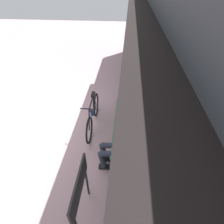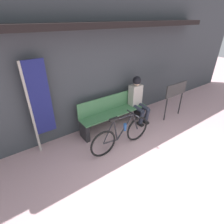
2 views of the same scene
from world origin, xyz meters
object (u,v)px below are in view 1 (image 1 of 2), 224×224
at_px(park_bench_near, 126,125).
at_px(person_seated, 120,140).
at_px(bicycle, 93,115).
at_px(signboard, 80,190).
at_px(banner_pole, 134,62).

xyz_separation_m(park_bench_near, person_seated, (0.74, -0.11, 0.32)).
height_order(park_bench_near, bicycle, park_bench_near).
height_order(park_bench_near, person_seated, person_seated).
bearing_deg(bicycle, person_seated, 32.76).
distance_m(park_bench_near, bicycle, 0.89).
distance_m(park_bench_near, person_seated, 0.81).
bearing_deg(person_seated, signboard, -26.52).
distance_m(bicycle, banner_pole, 1.87).
distance_m(park_bench_near, signboard, 1.86).
height_order(bicycle, signboard, signboard).
relative_size(person_seated, signboard, 1.22).
xyz_separation_m(person_seated, signboard, (0.99, -0.49, 0.05)).
relative_size(bicycle, person_seated, 1.24).
distance_m(bicycle, person_seated, 1.36).
relative_size(park_bench_near, person_seated, 1.48).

